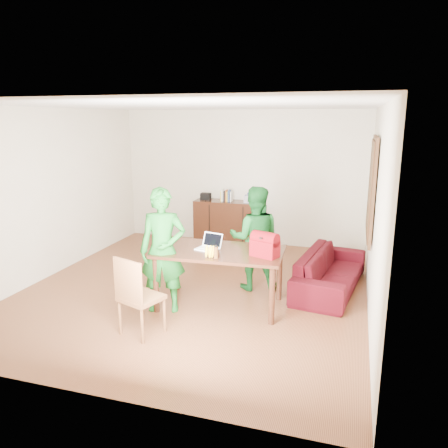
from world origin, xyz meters
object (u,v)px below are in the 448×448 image
(table, at_px, (220,257))
(red_bag, at_px, (265,247))
(bottle, at_px, (216,252))
(sofa, at_px, (330,271))
(laptop, at_px, (207,247))
(chair, at_px, (141,311))
(person_near, at_px, (163,250))
(person_far, at_px, (255,238))

(table, relative_size, red_bag, 5.07)
(bottle, distance_m, sofa, 2.05)
(sofa, bearing_deg, laptop, 133.21)
(chair, height_order, person_near, person_near)
(person_near, relative_size, person_far, 1.06)
(chair, distance_m, person_far, 2.12)
(bottle, distance_m, red_bag, 0.63)
(laptop, relative_size, red_bag, 0.97)
(bottle, xyz_separation_m, red_bag, (0.58, 0.25, 0.04))
(bottle, xyz_separation_m, sofa, (1.36, 1.42, -0.60))
(table, relative_size, person_far, 1.12)
(person_near, height_order, sofa, person_near)
(table, distance_m, bottle, 0.40)
(person_near, bearing_deg, table, 10.64)
(laptop, relative_size, bottle, 1.98)
(laptop, xyz_separation_m, sofa, (1.58, 1.10, -0.56))
(person_far, height_order, red_bag, person_far)
(laptop, height_order, red_bag, red_bag)
(red_bag, bearing_deg, laptop, -164.34)
(table, height_order, person_far, person_far)
(chair, relative_size, laptop, 2.91)
(laptop, bearing_deg, person_near, -134.37)
(laptop, height_order, bottle, laptop)
(bottle, bearing_deg, sofa, 46.19)
(laptop, xyz_separation_m, bottle, (0.22, -0.32, 0.04))
(bottle, bearing_deg, red_bag, 23.72)
(laptop, distance_m, bottle, 0.39)
(chair, relative_size, red_bag, 2.83)
(person_near, height_order, red_bag, person_near)
(table, bearing_deg, person_far, 65.25)
(table, distance_m, person_far, 0.83)
(bottle, bearing_deg, laptop, 125.35)
(chair, relative_size, person_near, 0.59)
(person_near, xyz_separation_m, laptop, (0.51, 0.31, 0.01))
(table, distance_m, chair, 1.31)
(person_near, height_order, person_far, person_near)
(person_far, bearing_deg, sofa, -176.43)
(red_bag, bearing_deg, chair, -123.18)
(table, xyz_separation_m, chair, (-0.66, -1.05, -0.41))
(sofa, bearing_deg, red_bag, 154.54)
(person_near, height_order, laptop, person_near)
(table, relative_size, chair, 1.79)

